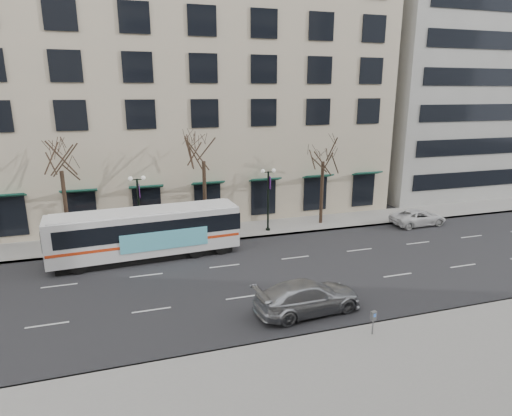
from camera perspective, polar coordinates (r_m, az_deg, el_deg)
name	(u,v)px	position (r m, az deg, el deg)	size (l,w,h in m)	color
ground	(233,280)	(26.34, -3.06, -9.60)	(160.00, 160.00, 0.00)	black
sidewalk_far	(265,228)	(35.68, 1.18, -2.68)	(80.00, 4.00, 0.15)	gray
building_hotel	(158,82)	(44.38, -12.87, 16.10)	(40.00, 20.00, 24.00)	#C4B295
building_office	(453,34)	(58.47, 24.77, 20.27)	(25.00, 20.00, 35.00)	#999993
tree_far_left	(60,157)	(32.59, -24.70, 6.17)	(3.60, 3.60, 8.34)	black
tree_far_mid	(203,149)	(32.78, -7.05, 7.86)	(3.60, 3.60, 8.55)	black
tree_far_right	(323,150)	(35.97, 8.99, 7.65)	(3.60, 3.60, 8.06)	black
lamp_post_left	(139,206)	(32.45, -15.32, 0.21)	(1.22, 0.45, 5.21)	black
lamp_post_right	(268,197)	(34.17, 1.64, 1.50)	(1.22, 0.45, 5.21)	black
city_bus	(147,232)	(29.99, -14.29, -3.10)	(12.74, 3.64, 3.41)	silver
silver_car	(308,297)	(22.71, 6.93, -11.65)	(2.32, 5.70, 1.65)	#A7AAAF
white_pickup	(418,217)	(39.13, 20.80, -1.17)	(2.21, 4.80, 1.33)	silver
pay_station	(373,318)	(21.04, 15.39, -13.93)	(0.27, 0.20, 1.17)	slate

